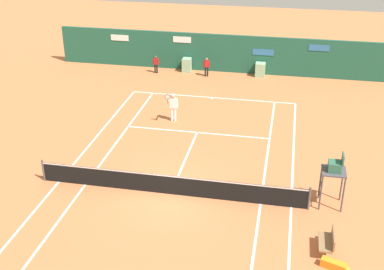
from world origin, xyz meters
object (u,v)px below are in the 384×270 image
object	(u,v)px
player_on_baseline	(173,105)
ball_kid_left_post	(156,63)
ball_kid_centre_post	(207,66)
player_bench	(328,241)
tennis_ball_by_sideline	(240,141)
equipment_bag	(336,266)
tennis_ball_mid_court	(122,140)
umpire_chair	(334,170)

from	to	relation	value
player_on_baseline	ball_kid_left_post	bearing A→B (deg)	-75.08
player_on_baseline	ball_kid_centre_post	world-z (taller)	player_on_baseline
ball_kid_left_post	player_bench	bearing A→B (deg)	123.38
tennis_ball_by_sideline	equipment_bag	bearing A→B (deg)	-64.46
player_bench	tennis_ball_mid_court	world-z (taller)	player_bench
ball_kid_left_post	tennis_ball_mid_court	distance (m)	11.07
player_on_baseline	tennis_ball_by_sideline	distance (m)	4.60
equipment_bag	player_on_baseline	world-z (taller)	player_on_baseline
equipment_bag	tennis_ball_mid_court	distance (m)	13.59
player_bench	tennis_ball_mid_court	size ratio (longest dim) A/B	17.41
player_bench	tennis_ball_mid_court	xyz separation A→B (m)	(-10.46, 7.37, -0.47)
player_on_baseline	tennis_ball_by_sideline	world-z (taller)	player_on_baseline
player_bench	equipment_bag	xyz separation A→B (m)	(0.28, -0.95, -0.35)
player_bench	ball_kid_centre_post	size ratio (longest dim) A/B	0.86
umpire_chair	equipment_bag	xyz separation A→B (m)	(0.04, -4.17, -1.53)
player_bench	ball_kid_left_post	bearing A→B (deg)	32.05
umpire_chair	equipment_bag	world-z (taller)	umpire_chair
player_bench	ball_kid_centre_post	world-z (taller)	ball_kid_centre_post
tennis_ball_by_sideline	player_bench	bearing A→B (deg)	-63.52
umpire_chair	ball_kid_centre_post	distance (m)	17.16
umpire_chair	player_bench	world-z (taller)	umpire_chair
player_bench	ball_kid_left_post	distance (m)	21.68
tennis_ball_by_sideline	umpire_chair	bearing A→B (deg)	-49.68
player_bench	player_on_baseline	xyz separation A→B (m)	(-8.32, 10.33, 0.49)
umpire_chair	tennis_ball_mid_court	bearing A→B (deg)	68.79
player_on_baseline	tennis_ball_mid_court	xyz separation A→B (m)	(-2.14, -2.96, -0.97)
umpire_chair	tennis_ball_mid_court	xyz separation A→B (m)	(-10.70, 4.15, -1.66)
umpire_chair	player_on_baseline	xyz separation A→B (m)	(-8.56, 7.11, -0.69)
ball_kid_centre_post	equipment_bag	bearing A→B (deg)	101.30
umpire_chair	tennis_ball_by_sideline	world-z (taller)	umpire_chair
umpire_chair	tennis_ball_by_sideline	distance (m)	7.10
equipment_bag	tennis_ball_by_sideline	bearing A→B (deg)	115.54
player_bench	ball_kid_centre_post	distance (m)	19.95
ball_kid_centre_post	tennis_ball_mid_court	bearing A→B (deg)	64.90
player_on_baseline	tennis_ball_mid_court	size ratio (longest dim) A/B	27.60
equipment_bag	tennis_ball_mid_court	size ratio (longest dim) A/B	15.33
umpire_chair	player_on_baseline	distance (m)	11.15
equipment_bag	tennis_ball_by_sideline	size ratio (longest dim) A/B	15.33
equipment_bag	ball_kid_centre_post	bearing A→B (deg)	112.58
equipment_bag	umpire_chair	bearing A→B (deg)	90.56
player_on_baseline	tennis_ball_by_sideline	size ratio (longest dim) A/B	27.60
player_on_baseline	umpire_chair	bearing A→B (deg)	133.58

